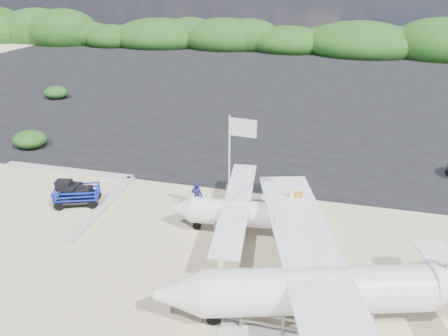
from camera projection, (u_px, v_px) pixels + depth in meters
The scene contains 12 objects.
ground at pixel (171, 234), 19.76m from camera, with size 160.00×160.00×0.00m, color beige.
asphalt_apron at pixel (262, 86), 46.01m from camera, with size 90.00×50.00×0.04m, color #B2B2B2, non-canonical shape.
lagoon at pixel (33, 197), 22.96m from camera, with size 9.00×7.00×0.40m, color #B2B2B2, non-canonical shape.
vegetation_band at pixel (284, 50), 67.89m from camera, with size 124.00×8.00×4.40m, color #B2B2B2, non-canonical shape.
baggage_cart at pixel (79, 204), 22.27m from camera, with size 2.51×1.44×1.26m, color #0D23D0, non-canonical shape.
flagpole at pixel (229, 233), 19.80m from camera, with size 1.22×0.51×6.12m, color white, non-canonical shape.
signboard at pixel (291, 243), 19.03m from camera, with size 1.62×0.15×1.34m, color #5C241A, non-canonical shape.
crew_a at pixel (197, 197), 21.32m from camera, with size 0.64×0.42×1.75m, color navy.
crew_b at pixel (234, 182), 23.03m from camera, with size 0.73×0.57×1.50m, color navy.
crew_c at pixel (236, 186), 22.50m from camera, with size 0.93×0.39×1.59m, color navy.
aircraft_large at pixel (448, 115), 36.54m from camera, with size 14.78×14.78×4.43m, color #B2B2B2, non-canonical shape.
aircraft_small at pixel (208, 73), 52.06m from camera, with size 7.14×7.14×2.57m, color #B2B2B2, non-canonical shape.
Camera 1 is at (6.36, -15.30, 11.54)m, focal length 32.00 mm.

